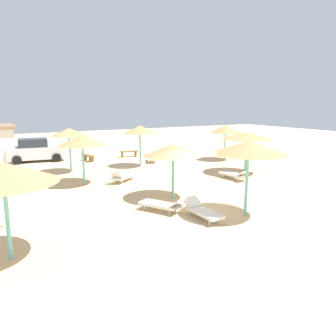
{
  "coord_description": "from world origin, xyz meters",
  "views": [
    {
      "loc": [
        -7.95,
        -10.7,
        4.35
      ],
      "look_at": [
        0.0,
        3.0,
        1.2
      ],
      "focal_mm": 35.33,
      "sensor_mm": 36.0,
      "label": 1
    }
  ],
  "objects_px": {
    "parasol_0": "(3,173)",
    "bench_0": "(129,153)",
    "bench_1": "(88,157)",
    "parasol_5": "(247,136)",
    "parasol_2": "(82,140)",
    "parked_car": "(36,150)",
    "lounger_4": "(163,204)",
    "parasol_7": "(69,132)",
    "parasol_4": "(173,150)",
    "lounger_1": "(152,157)",
    "lounger_5": "(235,174)",
    "parasol_1": "(140,130)",
    "parasol_3": "(248,148)",
    "lounger_3": "(202,211)",
    "parasol_6": "(225,129)",
    "lounger_2": "(123,176)"
  },
  "relations": [
    {
      "from": "lounger_1",
      "to": "bench_0",
      "type": "xyz_separation_m",
      "value": [
        -0.58,
        2.93,
        0.02
      ]
    },
    {
      "from": "parasol_3",
      "to": "parasol_7",
      "type": "height_order",
      "value": "parasol_3"
    },
    {
      "from": "parked_car",
      "to": "lounger_1",
      "type": "bearing_deg",
      "value": -31.18
    },
    {
      "from": "parasol_6",
      "to": "bench_1",
      "type": "distance_m",
      "value": 10.62
    },
    {
      "from": "parasol_4",
      "to": "parasol_5",
      "type": "relative_size",
      "value": 0.85
    },
    {
      "from": "bench_1",
      "to": "parasol_5",
      "type": "bearing_deg",
      "value": -51.45
    },
    {
      "from": "parasol_4",
      "to": "parasol_3",
      "type": "bearing_deg",
      "value": -69.78
    },
    {
      "from": "parasol_6",
      "to": "parasol_7",
      "type": "relative_size",
      "value": 0.96
    },
    {
      "from": "parasol_3",
      "to": "parked_car",
      "type": "bearing_deg",
      "value": 106.84
    },
    {
      "from": "parasol_0",
      "to": "parasol_5",
      "type": "relative_size",
      "value": 0.92
    },
    {
      "from": "lounger_5",
      "to": "bench_1",
      "type": "relative_size",
      "value": 1.27
    },
    {
      "from": "lounger_1",
      "to": "lounger_4",
      "type": "xyz_separation_m",
      "value": [
        -4.92,
        -10.46,
        -0.01
      ]
    },
    {
      "from": "parked_car",
      "to": "lounger_4",
      "type": "bearing_deg",
      "value": -80.39
    },
    {
      "from": "lounger_2",
      "to": "parasol_4",
      "type": "bearing_deg",
      "value": -79.88
    },
    {
      "from": "parasol_5",
      "to": "lounger_5",
      "type": "height_order",
      "value": "parasol_5"
    },
    {
      "from": "parasol_0",
      "to": "parasol_5",
      "type": "distance_m",
      "value": 14.88
    },
    {
      "from": "parasol_5",
      "to": "bench_1",
      "type": "relative_size",
      "value": 2.06
    },
    {
      "from": "lounger_1",
      "to": "lounger_2",
      "type": "height_order",
      "value": "lounger_1"
    },
    {
      "from": "parasol_1",
      "to": "parasol_3",
      "type": "distance_m",
      "value": 11.28
    },
    {
      "from": "parasol_7",
      "to": "parasol_2",
      "type": "bearing_deg",
      "value": -92.68
    },
    {
      "from": "lounger_3",
      "to": "lounger_1",
      "type": "bearing_deg",
      "value": 71.41
    },
    {
      "from": "parasol_6",
      "to": "parasol_5",
      "type": "bearing_deg",
      "value": -114.45
    },
    {
      "from": "parasol_5",
      "to": "lounger_3",
      "type": "bearing_deg",
      "value": -143.23
    },
    {
      "from": "parasol_7",
      "to": "lounger_3",
      "type": "bearing_deg",
      "value": -78.9
    },
    {
      "from": "parasol_6",
      "to": "lounger_3",
      "type": "relative_size",
      "value": 1.4
    },
    {
      "from": "parasol_1",
      "to": "lounger_2",
      "type": "distance_m",
      "value": 5.11
    },
    {
      "from": "parasol_4",
      "to": "lounger_3",
      "type": "xyz_separation_m",
      "value": [
        -0.42,
        -2.87,
        -1.93
      ]
    },
    {
      "from": "parasol_4",
      "to": "bench_1",
      "type": "height_order",
      "value": "parasol_4"
    },
    {
      "from": "lounger_4",
      "to": "parked_car",
      "type": "height_order",
      "value": "parked_car"
    },
    {
      "from": "bench_0",
      "to": "parasol_7",
      "type": "bearing_deg",
      "value": -146.37
    },
    {
      "from": "parasol_1",
      "to": "lounger_4",
      "type": "xyz_separation_m",
      "value": [
        -3.41,
        -9.26,
        -2.23
      ]
    },
    {
      "from": "parasol_0",
      "to": "parasol_5",
      "type": "bearing_deg",
      "value": 21.21
    },
    {
      "from": "parasol_1",
      "to": "bench_0",
      "type": "height_order",
      "value": "parasol_1"
    },
    {
      "from": "parasol_1",
      "to": "lounger_3",
      "type": "bearing_deg",
      "value": -103.1
    },
    {
      "from": "lounger_3",
      "to": "lounger_4",
      "type": "distance_m",
      "value": 1.7
    },
    {
      "from": "parasol_6",
      "to": "parked_car",
      "type": "relative_size",
      "value": 0.64
    },
    {
      "from": "lounger_4",
      "to": "parasol_3",
      "type": "bearing_deg",
      "value": -37.42
    },
    {
      "from": "parasol_2",
      "to": "bench_0",
      "type": "height_order",
      "value": "parasol_2"
    },
    {
      "from": "parasol_2",
      "to": "parasol_4",
      "type": "relative_size",
      "value": 0.99
    },
    {
      "from": "parasol_4",
      "to": "parasol_5",
      "type": "bearing_deg",
      "value": 20.41
    },
    {
      "from": "lounger_3",
      "to": "lounger_4",
      "type": "relative_size",
      "value": 0.97
    },
    {
      "from": "parasol_1",
      "to": "parasol_7",
      "type": "xyz_separation_m",
      "value": [
        -4.67,
        0.4,
        -0.01
      ]
    },
    {
      "from": "parasol_1",
      "to": "parked_car",
      "type": "relative_size",
      "value": 0.67
    },
    {
      "from": "parasol_7",
      "to": "lounger_2",
      "type": "height_order",
      "value": "parasol_7"
    },
    {
      "from": "parasol_6",
      "to": "bench_0",
      "type": "height_order",
      "value": "parasol_6"
    },
    {
      "from": "parasol_5",
      "to": "lounger_3",
      "type": "relative_size",
      "value": 1.67
    },
    {
      "from": "parasol_5",
      "to": "lounger_5",
      "type": "xyz_separation_m",
      "value": [
        -1.79,
        -1.05,
        -2.03
      ]
    },
    {
      "from": "parasol_4",
      "to": "parasol_1",
      "type": "bearing_deg",
      "value": 75.18
    },
    {
      "from": "parasol_1",
      "to": "parasol_5",
      "type": "relative_size",
      "value": 0.88
    },
    {
      "from": "parasol_0",
      "to": "bench_0",
      "type": "distance_m",
      "value": 18.03
    }
  ]
}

